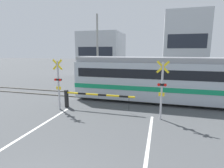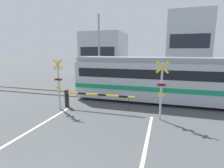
{
  "view_description": "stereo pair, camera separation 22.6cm",
  "coord_description": "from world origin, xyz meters",
  "px_view_note": "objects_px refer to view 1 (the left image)",
  "views": [
    {
      "loc": [
        3.03,
        -2.1,
        3.74
      ],
      "look_at": [
        0.0,
        8.85,
        1.6
      ],
      "focal_mm": 28.0,
      "sensor_mm": 36.0,
      "label": 1
    },
    {
      "loc": [
        3.25,
        -2.04,
        3.74
      ],
      "look_at": [
        0.0,
        8.85,
        1.6
      ],
      "focal_mm": 28.0,
      "sensor_mm": 36.0,
      "label": 2
    }
  ],
  "objects_px": {
    "crossing_barrier_far": "(144,83)",
    "crossing_barrier_near": "(84,97)",
    "crossing_signal_right": "(162,88)",
    "commuter_train": "(191,79)",
    "pedestrian": "(126,77)",
    "crossing_signal_left": "(58,82)"
  },
  "relations": [
    {
      "from": "crossing_barrier_far",
      "to": "crossing_barrier_near",
      "type": "bearing_deg",
      "value": -117.87
    },
    {
      "from": "crossing_barrier_far",
      "to": "crossing_signal_right",
      "type": "height_order",
      "value": "crossing_signal_right"
    },
    {
      "from": "commuter_train",
      "to": "crossing_barrier_near",
      "type": "bearing_deg",
      "value": -154.86
    },
    {
      "from": "commuter_train",
      "to": "crossing_barrier_far",
      "type": "relative_size",
      "value": 3.59
    },
    {
      "from": "crossing_barrier_near",
      "to": "crossing_signal_right",
      "type": "bearing_deg",
      "value": -6.42
    },
    {
      "from": "crossing_barrier_near",
      "to": "pedestrian",
      "type": "height_order",
      "value": "pedestrian"
    },
    {
      "from": "pedestrian",
      "to": "crossing_barrier_near",
      "type": "bearing_deg",
      "value": -96.66
    },
    {
      "from": "crossing_signal_left",
      "to": "crossing_signal_right",
      "type": "xyz_separation_m",
      "value": [
        6.34,
        0.0,
        0.0
      ]
    },
    {
      "from": "commuter_train",
      "to": "crossing_barrier_near",
      "type": "xyz_separation_m",
      "value": [
        -6.88,
        -3.23,
        -0.95
      ]
    },
    {
      "from": "crossing_barrier_far",
      "to": "crossing_signal_right",
      "type": "bearing_deg",
      "value": -77.56
    },
    {
      "from": "commuter_train",
      "to": "crossing_signal_right",
      "type": "distance_m",
      "value": 4.29
    },
    {
      "from": "pedestrian",
      "to": "commuter_train",
      "type": "bearing_deg",
      "value": -43.62
    },
    {
      "from": "crossing_barrier_far",
      "to": "pedestrian",
      "type": "height_order",
      "value": "pedestrian"
    },
    {
      "from": "commuter_train",
      "to": "crossing_signal_right",
      "type": "bearing_deg",
      "value": -118.52
    },
    {
      "from": "crossing_signal_left",
      "to": "pedestrian",
      "type": "distance_m",
      "value": 9.73
    },
    {
      "from": "crossing_signal_left",
      "to": "crossing_signal_right",
      "type": "height_order",
      "value": "same"
    },
    {
      "from": "commuter_train",
      "to": "crossing_signal_left",
      "type": "distance_m",
      "value": 9.2
    },
    {
      "from": "crossing_barrier_near",
      "to": "pedestrian",
      "type": "bearing_deg",
      "value": 83.34
    },
    {
      "from": "crossing_signal_right",
      "to": "crossing_barrier_near",
      "type": "bearing_deg",
      "value": 173.58
    },
    {
      "from": "crossing_signal_left",
      "to": "crossing_barrier_near",
      "type": "bearing_deg",
      "value": 19.83
    },
    {
      "from": "crossing_barrier_near",
      "to": "pedestrian",
      "type": "relative_size",
      "value": 3.0
    },
    {
      "from": "crossing_barrier_near",
      "to": "crossing_signal_left",
      "type": "bearing_deg",
      "value": -160.17
    }
  ]
}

